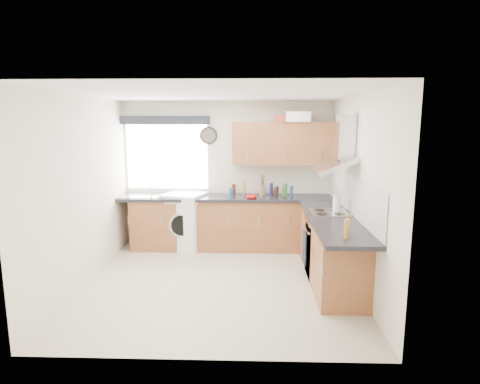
{
  "coord_description": "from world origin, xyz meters",
  "views": [
    {
      "loc": [
        0.44,
        -5.14,
        2.16
      ],
      "look_at": [
        0.25,
        0.85,
        1.1
      ],
      "focal_mm": 30.0,
      "sensor_mm": 36.0,
      "label": 1
    }
  ],
  "objects_px": {
    "extractor_hood": "(339,151)",
    "upper_cabinets": "(283,143)",
    "oven": "(328,247)",
    "washing_machine": "(185,221)"
  },
  "relations": [
    {
      "from": "extractor_hood",
      "to": "upper_cabinets",
      "type": "bearing_deg",
      "value": 116.13
    },
    {
      "from": "upper_cabinets",
      "to": "extractor_hood",
      "type": "bearing_deg",
      "value": -63.87
    },
    {
      "from": "upper_cabinets",
      "to": "washing_machine",
      "type": "distance_m",
      "value": 2.14
    },
    {
      "from": "extractor_hood",
      "to": "upper_cabinets",
      "type": "height_order",
      "value": "upper_cabinets"
    },
    {
      "from": "oven",
      "to": "extractor_hood",
      "type": "bearing_deg",
      "value": -0.0
    },
    {
      "from": "oven",
      "to": "upper_cabinets",
      "type": "relative_size",
      "value": 0.5
    },
    {
      "from": "oven",
      "to": "upper_cabinets",
      "type": "distance_m",
      "value": 1.99
    },
    {
      "from": "extractor_hood",
      "to": "oven",
      "type": "bearing_deg",
      "value": 180.0
    },
    {
      "from": "washing_machine",
      "to": "extractor_hood",
      "type": "bearing_deg",
      "value": -10.27
    },
    {
      "from": "oven",
      "to": "extractor_hood",
      "type": "xyz_separation_m",
      "value": [
        0.1,
        -0.0,
        1.34
      ]
    }
  ]
}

